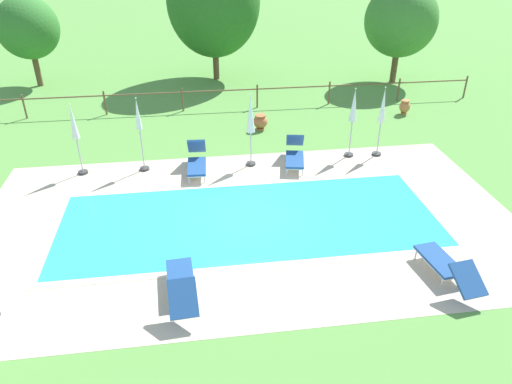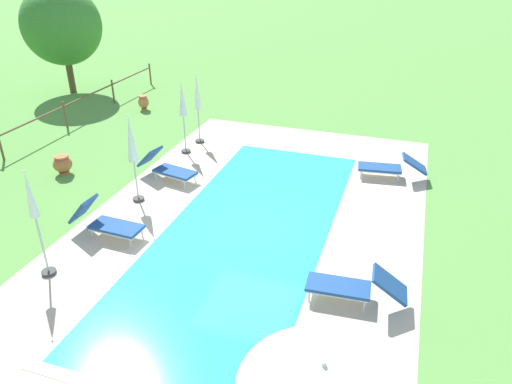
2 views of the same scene
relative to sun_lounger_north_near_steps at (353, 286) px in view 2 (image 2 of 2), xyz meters
name	(u,v)px [view 2 (image 2 of 2)]	position (x,y,z in m)	size (l,w,h in m)	color
ground_plane	(248,230)	(1.89, 2.92, -0.37)	(160.00, 160.00, 0.00)	#599342
pool_deck_paving	(248,230)	(1.89, 2.92, -0.37)	(15.06, 8.57, 0.01)	beige
swimming_pool_water	(248,230)	(1.89, 2.92, -0.36)	(10.50, 4.01, 0.01)	#2DB7C6
pool_coping_rim	(248,229)	(1.89, 2.92, -0.36)	(10.98, 4.49, 0.01)	beige
sun_lounger_north_near_steps	(353,286)	(0.00, 0.00, 0.00)	(0.73, 2.04, 0.83)	navy
sun_lounger_north_mid	(390,167)	(6.13, -0.22, -0.01)	(0.86, 2.10, 0.78)	navy
sun_lounger_north_far	(168,168)	(3.89, 6.21, 0.02)	(0.98, 2.00, 0.93)	navy
sun_lounger_north_end	(107,222)	(0.54, 6.14, 0.02)	(0.69, 1.90, 0.98)	navy
patio_umbrella_open_foreground	(323,377)	(-4.04, -0.08, 1.80)	(2.02, 2.02, 2.41)	#383838
patio_umbrella_closed_row_west	(132,145)	(2.39, 6.38, 1.33)	(0.32, 0.32, 2.54)	#383838
patio_umbrella_closed_row_mid_west	(197,98)	(6.97, 6.54, 1.26)	(0.32, 0.32, 2.51)	#383838
patio_umbrella_closed_row_mid_east	(34,211)	(-1.22, 6.51, 1.25)	(0.32, 0.32, 2.54)	#383838
patio_umbrella_closed_row_east	(183,105)	(5.96, 6.61, 1.32)	(0.32, 0.32, 2.50)	#383838
terracotta_urn_near_fence	(63,164)	(3.18, 9.51, -0.04)	(0.58, 0.58, 0.61)	#B7663D
terracotta_urn_by_tree	(143,102)	(9.61, 10.36, -0.03)	(0.45, 0.45, 0.63)	#C67547
tree_far_west	(62,25)	(10.95, 14.99, 2.71)	(3.53, 3.53, 4.86)	brown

